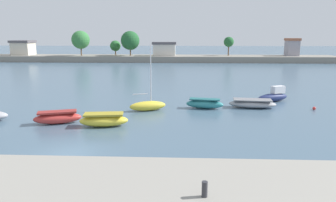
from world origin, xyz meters
name	(u,v)px	position (x,y,z in m)	size (l,w,h in m)	color
ground_plane	(70,154)	(0.00, 0.00, 0.00)	(400.00, 400.00, 0.00)	#476075
mooring_bollard	(205,189)	(8.51, -9.92, 2.69)	(0.21, 0.21, 0.58)	#2D2D33
moored_boat_1	(58,118)	(-3.72, 7.43, 0.56)	(4.43, 2.50, 1.17)	#C63833
moored_boat_2	(104,120)	(0.72, 6.77, 0.57)	(4.45, 2.16, 1.19)	yellow
moored_boat_3	(148,106)	(3.99, 12.86, 0.56)	(4.13, 2.54, 7.03)	yellow
moored_boat_4	(205,104)	(10.14, 14.17, 0.53)	(4.24, 1.87, 1.09)	teal
moored_boat_5	(252,104)	(15.47, 14.80, 0.46)	(5.33, 2.39, 0.95)	#9E9EA3
moored_boat_6	(274,96)	(18.74, 18.25, 0.67)	(4.36, 2.92, 1.87)	navy
mooring_buoy_0	(314,108)	(21.92, 13.96, 0.18)	(0.36, 0.36, 0.36)	red
distant_shoreline	(148,55)	(-2.82, 75.20, 1.99)	(104.26, 10.30, 8.96)	gray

